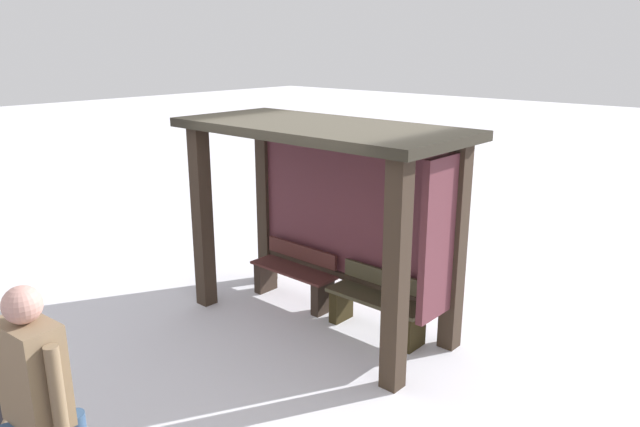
% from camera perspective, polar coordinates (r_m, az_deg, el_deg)
% --- Properties ---
extents(ground_plane, '(60.00, 60.00, 0.00)m').
position_cam_1_polar(ground_plane, '(7.25, -0.14, -10.49)').
color(ground_plane, white).
extents(bus_shelter, '(3.37, 1.54, 2.40)m').
position_cam_1_polar(bus_shelter, '(6.73, 1.36, 2.75)').
color(bus_shelter, '#35281F').
rests_on(bus_shelter, ground).
extents(bench_left_inside, '(1.24, 0.37, 0.73)m').
position_cam_1_polar(bench_left_inside, '(7.71, -2.49, -6.08)').
color(bench_left_inside, '#4E2724').
rests_on(bench_left_inside, ground).
extents(bench_center_inside, '(1.24, 0.38, 0.73)m').
position_cam_1_polar(bench_center_inside, '(6.91, 5.56, -8.80)').
color(bench_center_inside, '#413B28').
rests_on(bench_center_inside, ground).
extents(person_walking, '(0.65, 0.52, 1.83)m').
position_cam_1_polar(person_walking, '(4.34, -25.77, -15.45)').
color(person_walking, '#876D51').
rests_on(person_walking, ground).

